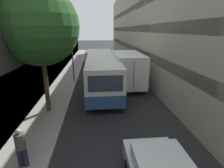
# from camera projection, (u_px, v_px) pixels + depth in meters

# --- Properties ---
(ground_plane) EXTENTS (150.00, 150.00, 0.00)m
(ground_plane) POSITION_uv_depth(u_px,v_px,m) (108.00, 86.00, 16.36)
(ground_plane) COLOR #232326
(sidewalk_left) EXTENTS (2.24, 60.00, 0.14)m
(sidewalk_left) POSITION_uv_depth(u_px,v_px,m) (63.00, 87.00, 15.95)
(sidewalk_left) COLOR #9E998E
(sidewalk_left) RESTS_ON ground_plane
(building_left_shopfront) EXTENTS (2.40, 60.00, 7.77)m
(building_left_shopfront) POSITION_uv_depth(u_px,v_px,m) (33.00, 49.00, 14.71)
(building_left_shopfront) COLOR #423D38
(building_left_shopfront) RESTS_ON ground_plane
(building_right_apartment) EXTENTS (2.40, 60.00, 10.99)m
(building_right_apartment) POSITION_uv_depth(u_px,v_px,m) (163.00, 25.00, 15.18)
(building_right_apartment) COLOR #A89E89
(building_right_apartment) RESTS_ON ground_plane
(bus) EXTENTS (2.54, 11.79, 2.85)m
(bus) POSITION_uv_depth(u_px,v_px,m) (102.00, 70.00, 15.86)
(bus) COLOR silver
(bus) RESTS_ON ground_plane
(box_truck) EXTENTS (2.41, 7.56, 3.06)m
(box_truck) POSITION_uv_depth(u_px,v_px,m) (126.00, 67.00, 16.58)
(box_truck) COLOR silver
(box_truck) RESTS_ON ground_plane
(panel_van) EXTENTS (1.87, 4.64, 2.06)m
(panel_van) POSITION_uv_depth(u_px,v_px,m) (92.00, 57.00, 25.86)
(panel_van) COLOR #BCBCC1
(panel_van) RESTS_ON ground_plane
(pedestrian) EXTENTS (0.37, 0.35, 1.58)m
(pedestrian) POSITION_uv_depth(u_px,v_px,m) (21.00, 147.00, 6.33)
(pedestrian) COLOR #23283D
(pedestrian) RESTS_ON sidewalk_left
(street_lamp) EXTENTS (0.36, 0.80, 7.97)m
(street_lamp) POSITION_uv_depth(u_px,v_px,m) (70.00, 24.00, 15.88)
(street_lamp) COLOR #38383D
(street_lamp) RESTS_ON sidewalk_left
(street_tree_left) EXTENTS (4.41, 4.41, 7.31)m
(street_tree_left) POSITION_uv_depth(u_px,v_px,m) (39.00, 26.00, 9.64)
(street_tree_left) COLOR #4C3823
(street_tree_left) RESTS_ON sidewalk_left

